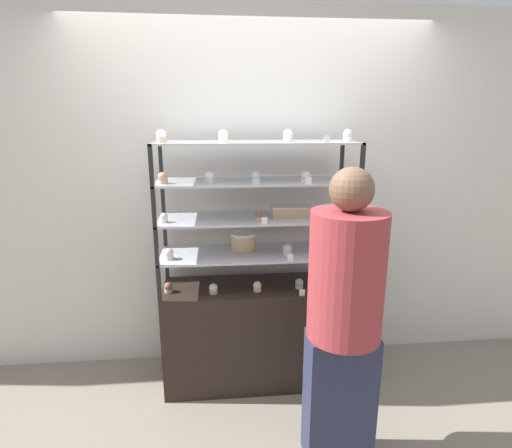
% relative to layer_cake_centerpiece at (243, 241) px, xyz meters
% --- Properties ---
extents(ground_plane, '(20.00, 20.00, 0.00)m').
position_rel_layer_cake_centerpiece_xyz_m(ground_plane, '(0.08, -0.06, -1.03)').
color(ground_plane, gray).
extents(back_wall, '(8.00, 0.05, 2.60)m').
position_rel_layer_cake_centerpiece_xyz_m(back_wall, '(0.08, 0.30, 0.27)').
color(back_wall, silver).
rests_on(back_wall, ground_plane).
extents(display_base, '(1.27, 0.43, 0.73)m').
position_rel_layer_cake_centerpiece_xyz_m(display_base, '(0.08, -0.06, -0.67)').
color(display_base, black).
rests_on(display_base, ground_plane).
extents(display_riser_lower, '(1.27, 0.43, 0.24)m').
position_rel_layer_cake_centerpiece_xyz_m(display_riser_lower, '(0.08, -0.06, -0.08)').
color(display_riser_lower, black).
rests_on(display_riser_lower, display_base).
extents(display_riser_middle, '(1.27, 0.43, 0.24)m').
position_rel_layer_cake_centerpiece_xyz_m(display_riser_middle, '(0.08, -0.06, 0.17)').
color(display_riser_middle, black).
rests_on(display_riser_middle, display_riser_lower).
extents(display_riser_upper, '(1.27, 0.43, 0.24)m').
position_rel_layer_cake_centerpiece_xyz_m(display_riser_upper, '(0.08, -0.06, 0.41)').
color(display_riser_upper, black).
rests_on(display_riser_upper, display_riser_middle).
extents(display_riser_top, '(1.27, 0.43, 0.24)m').
position_rel_layer_cake_centerpiece_xyz_m(display_riser_top, '(0.08, -0.06, 0.65)').
color(display_riser_top, black).
rests_on(display_riser_top, display_riser_upper).
extents(layer_cake_centerpiece, '(0.17, 0.17, 0.12)m').
position_rel_layer_cake_centerpiece_xyz_m(layer_cake_centerpiece, '(0.00, 0.00, 0.00)').
color(layer_cake_centerpiece, '#DBBC84').
rests_on(layer_cake_centerpiece, display_riser_lower).
extents(sheet_cake_frosted, '(0.26, 0.15, 0.07)m').
position_rel_layer_cake_centerpiece_xyz_m(sheet_cake_frosted, '(0.31, -0.05, 0.22)').
color(sheet_cake_frosted, '#DBBC84').
rests_on(sheet_cake_frosted, display_riser_middle).
extents(cupcake_0, '(0.06, 0.06, 0.07)m').
position_rel_layer_cake_centerpiece_xyz_m(cupcake_0, '(-0.51, -0.11, -0.27)').
color(cupcake_0, '#CCB28C').
rests_on(cupcake_0, display_base).
extents(cupcake_1, '(0.06, 0.06, 0.07)m').
position_rel_layer_cake_centerpiece_xyz_m(cupcake_1, '(-0.21, -0.16, -0.27)').
color(cupcake_1, '#CCB28C').
rests_on(cupcake_1, display_base).
extents(cupcake_2, '(0.06, 0.06, 0.07)m').
position_rel_layer_cake_centerpiece_xyz_m(cupcake_2, '(0.08, -0.15, -0.27)').
color(cupcake_2, beige).
rests_on(cupcake_2, display_base).
extents(cupcake_3, '(0.06, 0.06, 0.07)m').
position_rel_layer_cake_centerpiece_xyz_m(cupcake_3, '(0.37, -0.13, -0.27)').
color(cupcake_3, white).
rests_on(cupcake_3, display_base).
extents(cupcake_4, '(0.06, 0.06, 0.07)m').
position_rel_layer_cake_centerpiece_xyz_m(cupcake_4, '(0.65, -0.12, -0.27)').
color(cupcake_4, white).
rests_on(cupcake_4, display_base).
extents(price_tag_0, '(0.04, 0.00, 0.04)m').
position_rel_layer_cake_centerpiece_xyz_m(price_tag_0, '(0.36, -0.25, -0.28)').
color(price_tag_0, white).
rests_on(price_tag_0, display_base).
extents(cupcake_5, '(0.06, 0.06, 0.07)m').
position_rel_layer_cake_centerpiece_xyz_m(cupcake_5, '(-0.49, -0.15, -0.03)').
color(cupcake_5, white).
rests_on(cupcake_5, display_riser_lower).
extents(cupcake_6, '(0.06, 0.06, 0.07)m').
position_rel_layer_cake_centerpiece_xyz_m(cupcake_6, '(0.28, -0.13, -0.03)').
color(cupcake_6, white).
rests_on(cupcake_6, display_riser_lower).
extents(cupcake_7, '(0.06, 0.06, 0.07)m').
position_rel_layer_cake_centerpiece_xyz_m(cupcake_7, '(0.66, -0.15, -0.03)').
color(cupcake_7, '#CCB28C').
rests_on(cupcake_7, display_riser_lower).
extents(price_tag_1, '(0.04, 0.00, 0.04)m').
position_rel_layer_cake_centerpiece_xyz_m(price_tag_1, '(0.28, -0.25, -0.04)').
color(price_tag_1, white).
rests_on(price_tag_1, display_riser_lower).
extents(cupcake_8, '(0.05, 0.05, 0.06)m').
position_rel_layer_cake_centerpiece_xyz_m(cupcake_8, '(-0.50, -0.15, 0.21)').
color(cupcake_8, white).
rests_on(cupcake_8, display_riser_middle).
extents(cupcake_9, '(0.05, 0.05, 0.06)m').
position_rel_layer_cake_centerpiece_xyz_m(cupcake_9, '(0.09, -0.15, 0.21)').
color(cupcake_9, '#CCB28C').
rests_on(cupcake_9, display_riser_middle).
extents(cupcake_10, '(0.05, 0.05, 0.06)m').
position_rel_layer_cake_centerpiece_xyz_m(cupcake_10, '(0.65, -0.16, 0.21)').
color(cupcake_10, '#CCB28C').
rests_on(cupcake_10, display_riser_middle).
extents(price_tag_2, '(0.04, 0.00, 0.04)m').
position_rel_layer_cake_centerpiece_xyz_m(price_tag_2, '(0.11, -0.25, 0.20)').
color(price_tag_2, white).
rests_on(price_tag_2, display_riser_middle).
extents(cupcake_11, '(0.06, 0.06, 0.07)m').
position_rel_layer_cake_centerpiece_xyz_m(cupcake_11, '(-0.50, -0.15, 0.46)').
color(cupcake_11, '#CCB28C').
rests_on(cupcake_11, display_riser_upper).
extents(cupcake_12, '(0.06, 0.06, 0.07)m').
position_rel_layer_cake_centerpiece_xyz_m(cupcake_12, '(-0.21, -0.15, 0.46)').
color(cupcake_12, beige).
rests_on(cupcake_12, display_riser_upper).
extents(cupcake_13, '(0.06, 0.06, 0.07)m').
position_rel_layer_cake_centerpiece_xyz_m(cupcake_13, '(0.07, -0.16, 0.46)').
color(cupcake_13, white).
rests_on(cupcake_13, display_riser_upper).
extents(cupcake_14, '(0.06, 0.06, 0.07)m').
position_rel_layer_cake_centerpiece_xyz_m(cupcake_14, '(0.38, -0.17, 0.46)').
color(cupcake_14, white).
rests_on(cupcake_14, display_riser_upper).
extents(cupcake_15, '(0.06, 0.06, 0.07)m').
position_rel_layer_cake_centerpiece_xyz_m(cupcake_15, '(0.66, -0.12, 0.46)').
color(cupcake_15, '#CCB28C').
rests_on(cupcake_15, display_riser_upper).
extents(price_tag_3, '(0.04, 0.00, 0.04)m').
position_rel_layer_cake_centerpiece_xyz_m(price_tag_3, '(0.38, -0.25, 0.45)').
color(price_tag_3, white).
rests_on(price_tag_3, display_riser_upper).
extents(cupcake_16, '(0.06, 0.06, 0.08)m').
position_rel_layer_cake_centerpiece_xyz_m(cupcake_16, '(-0.50, -0.10, 0.71)').
color(cupcake_16, '#CCB28C').
rests_on(cupcake_16, display_riser_top).
extents(cupcake_17, '(0.06, 0.06, 0.08)m').
position_rel_layer_cake_centerpiece_xyz_m(cupcake_17, '(-0.12, -0.12, 0.71)').
color(cupcake_17, white).
rests_on(cupcake_17, display_riser_top).
extents(cupcake_18, '(0.06, 0.06, 0.08)m').
position_rel_layer_cake_centerpiece_xyz_m(cupcake_18, '(0.28, -0.10, 0.71)').
color(cupcake_18, beige).
rests_on(cupcake_18, display_riser_top).
extents(cupcake_19, '(0.06, 0.06, 0.08)m').
position_rel_layer_cake_centerpiece_xyz_m(cupcake_19, '(0.65, -0.12, 0.71)').
color(cupcake_19, beige).
rests_on(cupcake_19, display_riser_top).
extents(price_tag_4, '(0.04, 0.00, 0.04)m').
position_rel_layer_cake_centerpiece_xyz_m(price_tag_4, '(0.48, -0.25, 0.69)').
color(price_tag_4, white).
rests_on(price_tag_4, display_riser_top).
extents(customer_figure, '(0.38, 0.38, 1.62)m').
position_rel_layer_cake_centerpiece_xyz_m(customer_figure, '(0.46, -0.80, -0.17)').
color(customer_figure, '#282D47').
rests_on(customer_figure, ground_plane).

